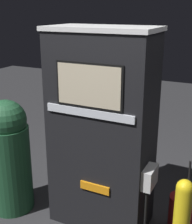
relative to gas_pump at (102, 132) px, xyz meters
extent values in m
cube|color=black|center=(0.00, 0.00, -0.50)|extent=(0.95, 0.52, 0.97)
cube|color=black|center=(0.00, 0.00, 0.46)|extent=(0.95, 0.52, 0.96)
cube|color=silver|center=(0.00, 0.00, 0.96)|extent=(0.98, 0.55, 0.04)
cube|color=black|center=(0.00, -0.26, 0.51)|extent=(0.62, 0.01, 0.39)
cube|color=beige|center=(0.00, -0.27, 0.51)|extent=(0.59, 0.01, 0.35)
cube|color=silver|center=(0.00, -0.27, 0.27)|extent=(0.84, 0.02, 0.07)
cube|color=orange|center=(0.05, -0.27, -0.45)|extent=(0.29, 0.02, 0.08)
cube|color=silver|center=(0.52, -0.10, -0.31)|extent=(0.09, 0.24, 0.19)
cylinder|color=black|center=(0.52, -0.18, -0.67)|extent=(0.03, 0.03, 0.54)
sphere|color=yellow|center=(0.87, -0.41, -0.15)|extent=(0.13, 0.13, 0.13)
cylinder|color=#1E4C2D|center=(-0.97, -0.25, -0.51)|extent=(0.45, 0.45, 0.94)
sphere|color=#1E4C2D|center=(-0.97, -0.25, 0.04)|extent=(0.43, 0.43, 0.43)
cylinder|color=maroon|center=(0.77, 0.23, -0.81)|extent=(0.26, 0.26, 0.35)
cylinder|color=black|center=(0.81, 0.23, -0.43)|extent=(0.02, 0.11, 0.45)
camera|label=1|loc=(1.18, -2.50, 1.12)|focal=50.00mm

